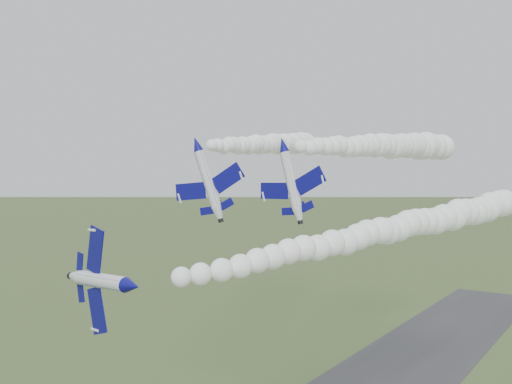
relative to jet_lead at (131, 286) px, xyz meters
The scene contains 6 objects.
jet_lead is the anchor object (origin of this frame).
smoke_trail_jet_lead 39.07m from the jet_lead, 78.40° to the left, with size 4.52×72.49×4.52m, color silver, non-canonical shape.
jet_pair_left 36.37m from the jet_lead, 121.11° to the left, with size 10.13×12.42×4.11m.
smoke_trail_jet_pair_left 74.11m from the jet_lead, 113.57° to the left, with size 5.19×72.47×5.19m, color silver, non-canonical shape.
jet_pair_right 32.65m from the jet_lead, 97.35° to the left, with size 9.13×11.31×3.41m.
smoke_trail_jet_pair_right 67.15m from the jet_lead, 93.21° to the left, with size 5.68×67.14×5.68m, color silver, non-canonical shape.
Camera 1 is at (39.72, -41.60, 39.62)m, focal length 40.00 mm.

